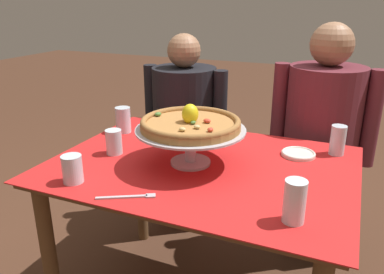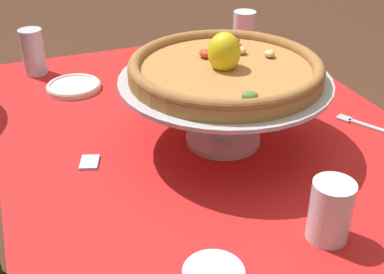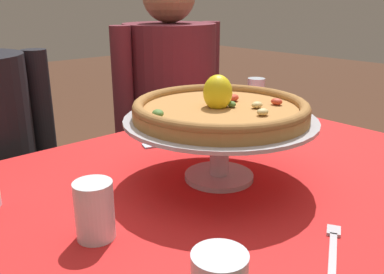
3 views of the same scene
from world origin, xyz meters
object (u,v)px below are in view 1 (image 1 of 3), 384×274
at_px(water_glass_back_left, 123,121).
at_px(water_glass_front_right, 294,203).
at_px(side_plate, 298,154).
at_px(dinner_fork, 129,197).
at_px(pizza, 191,123).
at_px(water_glass_front_left, 72,170).
at_px(diner_right, 320,143).
at_px(water_glass_back_right, 338,142).
at_px(pizza_stand, 191,136).
at_px(diner_left, 185,132).
at_px(water_glass_side_left, 114,143).
at_px(sugar_packet, 218,140).

bearing_deg(water_glass_back_left, water_glass_front_right, -28.44).
bearing_deg(side_plate, dinner_fork, -127.81).
bearing_deg(water_glass_back_left, pizza, -25.87).
distance_m(side_plate, dinner_fork, 0.75).
bearing_deg(water_glass_front_left, diner_right, 53.82).
distance_m(water_glass_back_right, diner_right, 0.43).
bearing_deg(pizza_stand, dinner_fork, -102.56).
relative_size(side_plate, diner_left, 0.12).
height_order(water_glass_side_left, diner_left, diner_left).
xyz_separation_m(dinner_fork, diner_left, (-0.28, 1.06, -0.15)).
xyz_separation_m(water_glass_front_left, sugar_packet, (0.34, 0.60, -0.04)).
distance_m(pizza, diner_right, 0.88).
bearing_deg(pizza, water_glass_front_left, -135.44).
bearing_deg(pizza, pizza_stand, -22.31).
distance_m(water_glass_back_right, diner_left, 0.98).
height_order(pizza, water_glass_front_right, pizza).
xyz_separation_m(pizza_stand, diner_left, (-0.35, 0.72, -0.26)).
distance_m(pizza_stand, dinner_fork, 0.36).
height_order(diner_left, diner_right, diner_right).
relative_size(pizza_stand, diner_left, 0.37).
xyz_separation_m(water_glass_back_right, sugar_packet, (-0.51, -0.05, -0.05)).
bearing_deg(side_plate, sugar_packet, 175.11).
distance_m(water_glass_front_left, diner_left, 1.06).
distance_m(water_glass_side_left, water_glass_front_left, 0.29).
bearing_deg(water_glass_back_left, diner_right, 29.15).
height_order(dinner_fork, diner_right, diner_right).
height_order(water_glass_side_left, dinner_fork, water_glass_side_left).
distance_m(water_glass_front_left, diner_right, 1.29).
xyz_separation_m(sugar_packet, diner_left, (-0.37, 0.43, -0.15)).
distance_m(water_glass_back_left, side_plate, 0.84).
xyz_separation_m(pizza_stand, sugar_packet, (0.02, 0.29, -0.11)).
bearing_deg(water_glass_back_right, sugar_packet, -174.58).
xyz_separation_m(pizza, diner_left, (-0.35, 0.72, -0.31)).
xyz_separation_m(pizza_stand, dinner_fork, (-0.08, -0.34, -0.11)).
bearing_deg(water_glass_front_left, water_glass_front_right, 3.62).
distance_m(sugar_packet, diner_left, 0.59).
xyz_separation_m(water_glass_back_left, diner_right, (0.89, 0.50, -0.16)).
distance_m(pizza, sugar_packet, 0.33).
relative_size(water_glass_front_left, water_glass_back_left, 0.82).
bearing_deg(diner_left, diner_right, -0.03).
xyz_separation_m(sugar_packet, diner_right, (0.42, 0.43, -0.10)).
distance_m(pizza, diner_left, 0.86).
distance_m(pizza_stand, sugar_packet, 0.31).
bearing_deg(sugar_packet, side_plate, -4.89).
distance_m(water_glass_front_left, water_glass_front_right, 0.77).
relative_size(side_plate, sugar_packet, 2.82).
xyz_separation_m(pizza_stand, diner_right, (0.44, 0.72, -0.22)).
distance_m(water_glass_front_left, side_plate, 0.91).
bearing_deg(dinner_fork, diner_right, 64.21).
height_order(water_glass_front_left, side_plate, water_glass_front_left).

